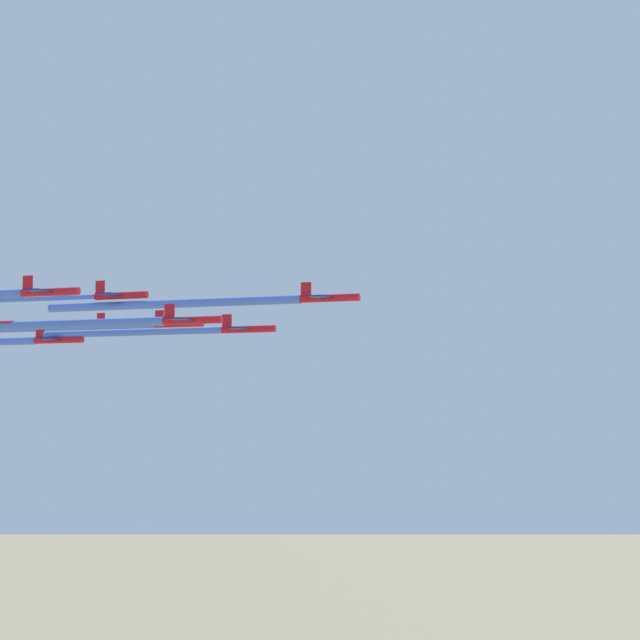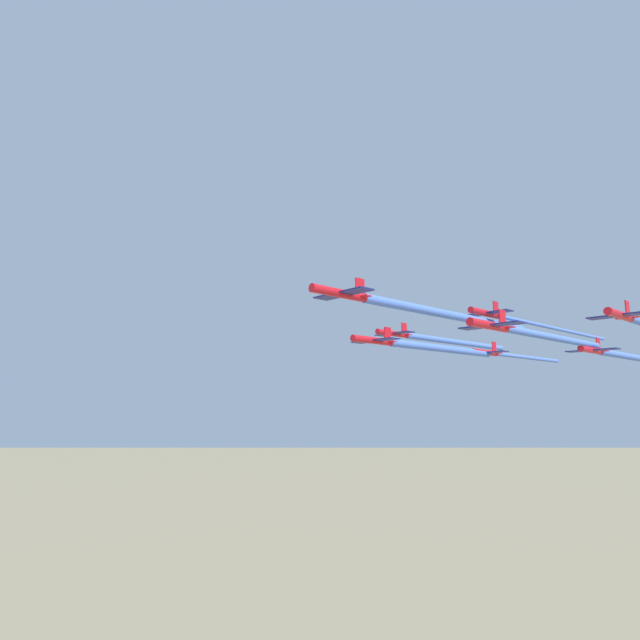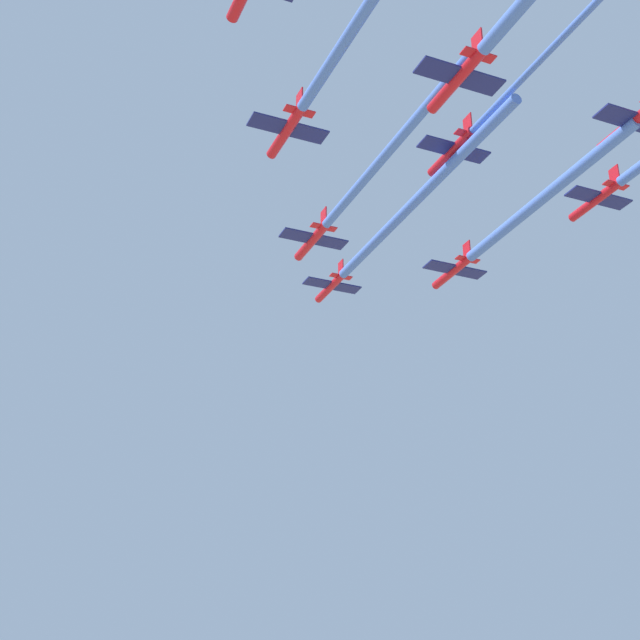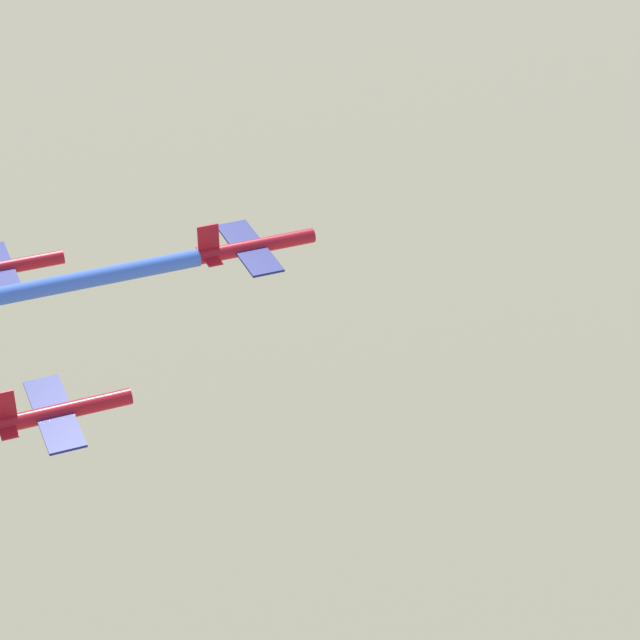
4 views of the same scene
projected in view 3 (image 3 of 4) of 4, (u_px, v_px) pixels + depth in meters
name	position (u px, v px, depth m)	size (l,w,h in m)	color
jet_0	(331.00, 286.00, 130.82)	(8.78, 8.60, 3.07)	red
jet_1	(313.00, 239.00, 111.24)	(8.78, 8.60, 3.07)	red
jet_2	(454.00, 270.00, 118.47)	(8.78, 8.60, 3.07)	red
jet_3	(287.00, 129.00, 93.91)	(8.78, 8.60, 3.07)	red
jet_4	(453.00, 150.00, 102.42)	(8.78, 8.60, 3.07)	red
jet_5	(597.00, 199.00, 109.11)	(8.78, 8.60, 3.07)	red
jet_7	(458.00, 78.00, 81.80)	(8.78, 8.60, 3.07)	red
jet_8	(632.00, 122.00, 89.53)	(8.78, 8.60, 3.07)	red
smoke_trail_0	(416.00, 201.00, 109.29)	(37.91, 22.37, 1.29)	#4C72D8
smoke_trail_1	(389.00, 151.00, 93.88)	(29.17, 17.26, 1.08)	#4C72D8
smoke_trail_2	(543.00, 197.00, 101.89)	(27.68, 16.56, 1.33)	#4C72D8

